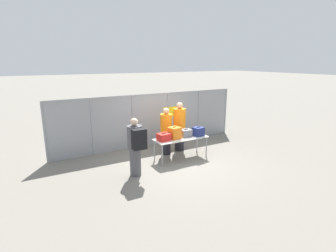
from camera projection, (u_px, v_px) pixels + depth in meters
ground_plane at (176, 160)px, 8.92m from camera, size 120.00×120.00×0.00m
fence_section at (151, 119)px, 10.27m from camera, size 7.70×0.07×2.06m
inspection_table at (181, 139)px, 8.92m from camera, size 1.87×0.69×0.74m
suitcase_red at (164, 137)px, 8.58m from camera, size 0.42×0.36×0.26m
suitcase_orange at (174, 133)px, 8.77m from camera, size 0.40×0.39×0.42m
suitcase_grey at (186, 133)px, 9.03m from camera, size 0.35×0.31×0.27m
suitcase_navy at (198, 131)px, 9.13m from camera, size 0.38×0.36×0.33m
traveler_hooded at (136, 145)px, 7.49m from camera, size 0.43×0.66×1.73m
security_worker_near at (166, 131)px, 9.31m from camera, size 0.42×0.42×1.70m
security_worker_far at (180, 126)px, 9.70m from camera, size 0.45×0.45×1.83m
utility_trailer at (148, 123)px, 12.55m from camera, size 3.45×2.31×0.64m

